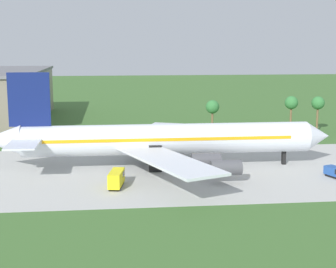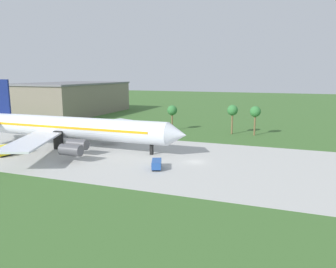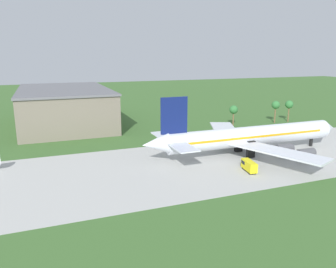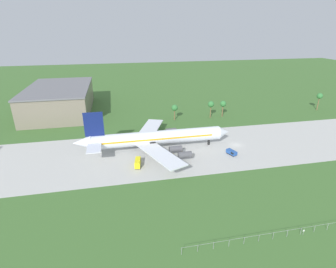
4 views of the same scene
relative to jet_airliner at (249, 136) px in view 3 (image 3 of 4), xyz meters
name	(u,v)px [view 3 (image 3 of 4)]	position (x,y,z in m)	size (l,w,h in m)	color
jet_airliner	(249,136)	(0.00, 0.00, 0.00)	(67.91, 54.44, 18.71)	silver
baggage_tug	(249,166)	(-8.92, -13.12, -4.08)	(3.00, 6.25, 2.79)	black
terminal_building	(65,106)	(-49.22, 66.95, 2.38)	(36.72, 61.20, 15.86)	slate
palm_tree_row	(302,104)	(53.71, 36.43, 2.45)	(97.97, 3.60, 11.16)	brown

